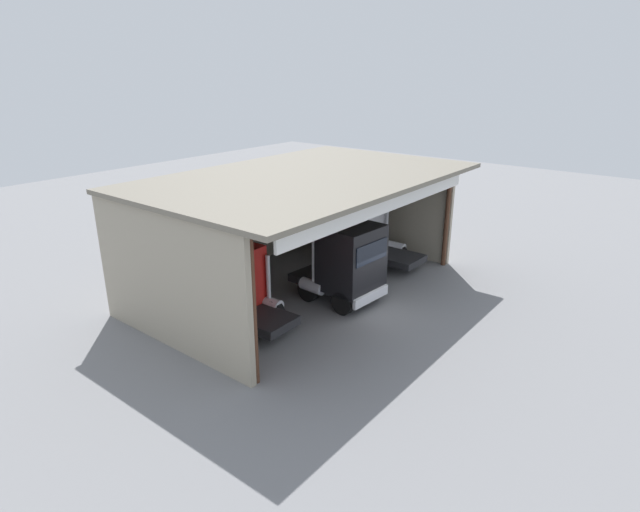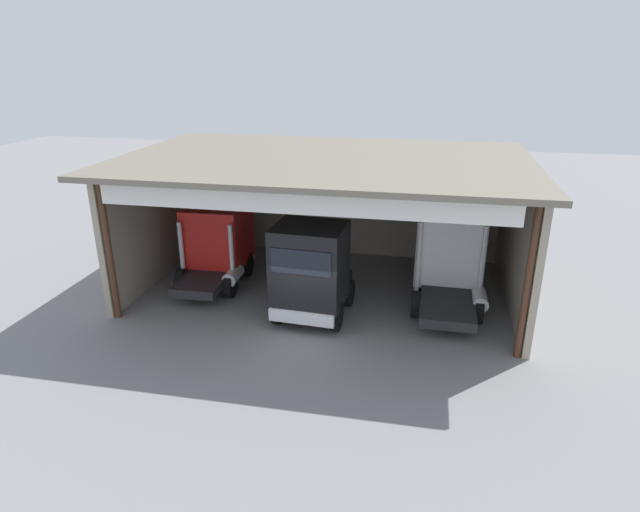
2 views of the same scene
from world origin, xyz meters
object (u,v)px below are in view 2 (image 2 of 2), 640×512
object	(u,v)px
truck_black_right_bay	(311,270)
oil_drum	(291,245)
truck_white_center_right_bay	(450,258)
truck_red_center_bay	(217,242)
tool_cart	(291,250)

from	to	relation	value
truck_black_right_bay	oil_drum	size ratio (longest dim) A/B	5.01
truck_white_center_right_bay	truck_red_center_bay	bearing A→B (deg)	-179.77
truck_red_center_bay	truck_black_right_bay	xyz separation A→B (m)	(4.62, -2.61, 0.14)
truck_black_right_bay	tool_cart	size ratio (longest dim) A/B	4.45
truck_black_right_bay	oil_drum	world-z (taller)	truck_black_right_bay
truck_red_center_bay	truck_white_center_right_bay	distance (m)	9.58
truck_red_center_bay	oil_drum	distance (m)	4.62
tool_cart	oil_drum	bearing A→B (deg)	103.41
truck_red_center_bay	truck_black_right_bay	size ratio (longest dim) A/B	1.07
truck_red_center_bay	oil_drum	size ratio (longest dim) A/B	5.37
oil_drum	tool_cart	distance (m)	0.81
truck_white_center_right_bay	tool_cart	bearing A→B (deg)	157.22
truck_black_right_bay	tool_cart	distance (m)	6.24
truck_red_center_bay	truck_black_right_bay	world-z (taller)	truck_black_right_bay
truck_red_center_bay	truck_white_center_right_bay	world-z (taller)	truck_white_center_right_bay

